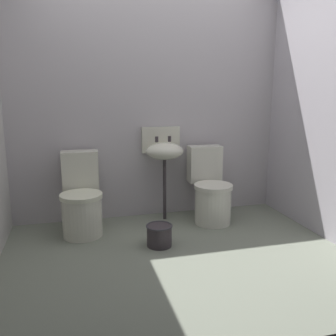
% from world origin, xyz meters
% --- Properties ---
extents(ground_plane, '(3.31, 2.50, 0.08)m').
position_xyz_m(ground_plane, '(0.00, 0.00, -0.04)').
color(ground_plane, gray).
extents(wall_back, '(3.31, 0.10, 2.45)m').
position_xyz_m(wall_back, '(0.00, 1.10, 1.23)').
color(wall_back, '#B9B2B7').
rests_on(wall_back, ground).
extents(wall_right, '(0.10, 2.30, 2.45)m').
position_xyz_m(wall_right, '(1.51, 0.10, 1.23)').
color(wall_right, '#B1ABB4').
rests_on(wall_right, ground).
extents(toilet_left, '(0.41, 0.60, 0.78)m').
position_xyz_m(toilet_left, '(-0.76, 0.70, 0.32)').
color(toilet_left, silver).
rests_on(toilet_left, ground).
extents(toilet_right, '(0.41, 0.60, 0.78)m').
position_xyz_m(toilet_right, '(0.58, 0.70, 0.32)').
color(toilet_right, silver).
rests_on(toilet_right, ground).
extents(sink, '(0.42, 0.35, 0.99)m').
position_xyz_m(sink, '(0.12, 0.89, 0.75)').
color(sink, '#383135').
rests_on(sink, ground).
extents(bucket, '(0.24, 0.24, 0.20)m').
position_xyz_m(bucket, '(-0.10, 0.19, 0.10)').
color(bucket, '#383135').
rests_on(bucket, ground).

